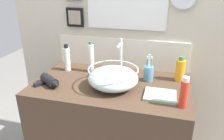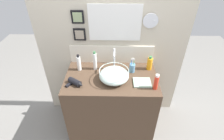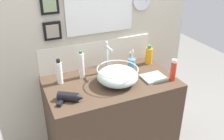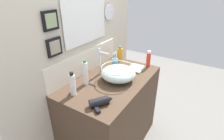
{
  "view_description": "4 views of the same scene",
  "coord_description": "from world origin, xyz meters",
  "px_view_note": "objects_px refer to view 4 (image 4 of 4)",
  "views": [
    {
      "loc": [
        0.37,
        -1.33,
        1.54
      ],
      "look_at": [
        0.01,
        0.0,
        0.96
      ],
      "focal_mm": 35.0,
      "sensor_mm": 36.0,
      "label": 1
    },
    {
      "loc": [
        0.04,
        -1.6,
        2.13
      ],
      "look_at": [
        0.01,
        0.0,
        0.96
      ],
      "focal_mm": 28.0,
      "sensor_mm": 36.0,
      "label": 2
    },
    {
      "loc": [
        -0.72,
        -1.65,
        1.89
      ],
      "look_at": [
        0.01,
        0.0,
        0.96
      ],
      "focal_mm": 40.0,
      "sensor_mm": 36.0,
      "label": 3
    },
    {
      "loc": [
        -1.28,
        -0.8,
        1.71
      ],
      "look_at": [
        0.01,
        0.0,
        0.96
      ],
      "focal_mm": 28.0,
      "sensor_mm": 36.0,
      "label": 4
    }
  ],
  "objects_px": {
    "spray_bottle": "(73,85)",
    "hand_towel": "(136,68)",
    "hair_drier": "(101,102)",
    "faucet": "(101,60)",
    "soap_dispenser": "(85,73)",
    "lotion_bottle": "(148,59)",
    "shampoo_bottle": "(120,54)",
    "toothbrush_cup": "(115,63)",
    "glass_bowl_sink": "(118,73)"
  },
  "relations": [
    {
      "from": "faucet",
      "to": "lotion_bottle",
      "type": "distance_m",
      "value": 0.56
    },
    {
      "from": "glass_bowl_sink",
      "to": "spray_bottle",
      "type": "relative_size",
      "value": 1.57
    },
    {
      "from": "hair_drier",
      "to": "faucet",
      "type": "bearing_deg",
      "value": 34.87
    },
    {
      "from": "hair_drier",
      "to": "hand_towel",
      "type": "distance_m",
      "value": 0.74
    },
    {
      "from": "lotion_bottle",
      "to": "toothbrush_cup",
      "type": "bearing_deg",
      "value": 127.01
    },
    {
      "from": "faucet",
      "to": "hand_towel",
      "type": "relative_size",
      "value": 1.46
    },
    {
      "from": "faucet",
      "to": "hand_towel",
      "type": "distance_m",
      "value": 0.43
    },
    {
      "from": "soap_dispenser",
      "to": "spray_bottle",
      "type": "bearing_deg",
      "value": -173.63
    },
    {
      "from": "spray_bottle",
      "to": "toothbrush_cup",
      "type": "bearing_deg",
      "value": -2.39
    },
    {
      "from": "toothbrush_cup",
      "to": "soap_dispenser",
      "type": "distance_m",
      "value": 0.46
    },
    {
      "from": "faucet",
      "to": "soap_dispenser",
      "type": "height_order",
      "value": "faucet"
    },
    {
      "from": "hair_drier",
      "to": "spray_bottle",
      "type": "distance_m",
      "value": 0.29
    },
    {
      "from": "hair_drier",
      "to": "soap_dispenser",
      "type": "bearing_deg",
      "value": 57.89
    },
    {
      "from": "lotion_bottle",
      "to": "soap_dispenser",
      "type": "bearing_deg",
      "value": 152.66
    },
    {
      "from": "toothbrush_cup",
      "to": "lotion_bottle",
      "type": "relative_size",
      "value": 1.08
    },
    {
      "from": "glass_bowl_sink",
      "to": "hair_drier",
      "type": "relative_size",
      "value": 1.6
    },
    {
      "from": "soap_dispenser",
      "to": "hand_towel",
      "type": "height_order",
      "value": "soap_dispenser"
    },
    {
      "from": "toothbrush_cup",
      "to": "hand_towel",
      "type": "xyz_separation_m",
      "value": [
        0.1,
        -0.21,
        -0.05
      ]
    },
    {
      "from": "glass_bowl_sink",
      "to": "shampoo_bottle",
      "type": "xyz_separation_m",
      "value": [
        0.43,
        0.23,
        0.01
      ]
    },
    {
      "from": "shampoo_bottle",
      "to": "lotion_bottle",
      "type": "xyz_separation_m",
      "value": [
        0.01,
        -0.36,
        0.01
      ]
    },
    {
      "from": "toothbrush_cup",
      "to": "hair_drier",
      "type": "bearing_deg",
      "value": -158.23
    },
    {
      "from": "hair_drier",
      "to": "hand_towel",
      "type": "xyz_separation_m",
      "value": [
        0.74,
        0.04,
        -0.02
      ]
    },
    {
      "from": "lotion_bottle",
      "to": "hand_towel",
      "type": "relative_size",
      "value": 0.96
    },
    {
      "from": "toothbrush_cup",
      "to": "shampoo_bottle",
      "type": "xyz_separation_m",
      "value": [
        0.22,
        0.06,
        0.02
      ]
    },
    {
      "from": "glass_bowl_sink",
      "to": "lotion_bottle",
      "type": "distance_m",
      "value": 0.46
    },
    {
      "from": "lotion_bottle",
      "to": "faucet",
      "type": "bearing_deg",
      "value": 142.44
    },
    {
      "from": "faucet",
      "to": "hair_drier",
      "type": "xyz_separation_m",
      "value": [
        -0.42,
        -0.3,
        -0.13
      ]
    },
    {
      "from": "hand_towel",
      "to": "soap_dispenser",
      "type": "bearing_deg",
      "value": 154.43
    },
    {
      "from": "spray_bottle",
      "to": "lotion_bottle",
      "type": "bearing_deg",
      "value": -20.67
    },
    {
      "from": "glass_bowl_sink",
      "to": "hair_drier",
      "type": "xyz_separation_m",
      "value": [
        -0.42,
        -0.09,
        -0.04
      ]
    },
    {
      "from": "lotion_bottle",
      "to": "spray_bottle",
      "type": "distance_m",
      "value": 0.93
    },
    {
      "from": "hair_drier",
      "to": "shampoo_bottle",
      "type": "relative_size",
      "value": 1.15
    },
    {
      "from": "hair_drier",
      "to": "soap_dispenser",
      "type": "xyz_separation_m",
      "value": [
        0.19,
        0.3,
        0.08
      ]
    },
    {
      "from": "spray_bottle",
      "to": "hand_towel",
      "type": "bearing_deg",
      "value": -17.99
    },
    {
      "from": "soap_dispenser",
      "to": "faucet",
      "type": "bearing_deg",
      "value": -2.13
    },
    {
      "from": "glass_bowl_sink",
      "to": "soap_dispenser",
      "type": "distance_m",
      "value": 0.32
    },
    {
      "from": "hand_towel",
      "to": "faucet",
      "type": "bearing_deg",
      "value": 141.17
    },
    {
      "from": "shampoo_bottle",
      "to": "lotion_bottle",
      "type": "bearing_deg",
      "value": -88.13
    },
    {
      "from": "spray_bottle",
      "to": "hair_drier",
      "type": "bearing_deg",
      "value": -89.53
    },
    {
      "from": "hair_drier",
      "to": "shampoo_bottle",
      "type": "bearing_deg",
      "value": 20.2
    },
    {
      "from": "toothbrush_cup",
      "to": "lotion_bottle",
      "type": "xyz_separation_m",
      "value": [
        0.23,
        -0.3,
        0.03
      ]
    },
    {
      "from": "soap_dispenser",
      "to": "hand_towel",
      "type": "bearing_deg",
      "value": -25.57
    },
    {
      "from": "shampoo_bottle",
      "to": "hand_towel",
      "type": "xyz_separation_m",
      "value": [
        -0.12,
        -0.27,
        -0.07
      ]
    },
    {
      "from": "faucet",
      "to": "lotion_bottle",
      "type": "relative_size",
      "value": 1.51
    },
    {
      "from": "soap_dispenser",
      "to": "lotion_bottle",
      "type": "distance_m",
      "value": 0.76
    },
    {
      "from": "soap_dispenser",
      "to": "spray_bottle",
      "type": "distance_m",
      "value": 0.19
    },
    {
      "from": "glass_bowl_sink",
      "to": "soap_dispenser",
      "type": "xyz_separation_m",
      "value": [
        -0.23,
        0.22,
        0.04
      ]
    },
    {
      "from": "glass_bowl_sink",
      "to": "hair_drier",
      "type": "distance_m",
      "value": 0.43
    },
    {
      "from": "glass_bowl_sink",
      "to": "soap_dispenser",
      "type": "height_order",
      "value": "soap_dispenser"
    },
    {
      "from": "shampoo_bottle",
      "to": "soap_dispenser",
      "type": "bearing_deg",
      "value": -179.08
    }
  ]
}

